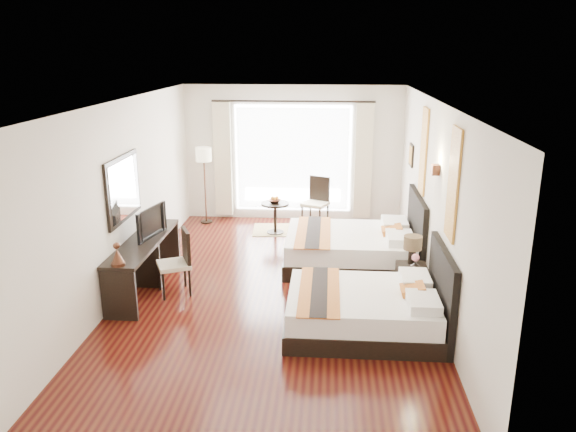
# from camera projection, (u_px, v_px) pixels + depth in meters

# --- Properties ---
(floor) EXTENTS (4.50, 7.50, 0.01)m
(floor) POSITION_uv_depth(u_px,v_px,m) (276.00, 291.00, 8.45)
(floor) COLOR #330A09
(floor) RESTS_ON ground
(ceiling) EXTENTS (4.50, 7.50, 0.02)m
(ceiling) POSITION_uv_depth(u_px,v_px,m) (275.00, 102.00, 7.65)
(ceiling) COLOR white
(ceiling) RESTS_ON wall_headboard
(wall_headboard) EXTENTS (0.01, 7.50, 2.80)m
(wall_headboard) POSITION_uv_depth(u_px,v_px,m) (434.00, 204.00, 7.89)
(wall_headboard) COLOR silver
(wall_headboard) RESTS_ON floor
(wall_desk) EXTENTS (0.01, 7.50, 2.80)m
(wall_desk) POSITION_uv_depth(u_px,v_px,m) (123.00, 198.00, 8.21)
(wall_desk) COLOR silver
(wall_desk) RESTS_ON floor
(wall_window) EXTENTS (4.50, 0.01, 2.80)m
(wall_window) POSITION_uv_depth(u_px,v_px,m) (293.00, 154.00, 11.63)
(wall_window) COLOR silver
(wall_window) RESTS_ON floor
(wall_entry) EXTENTS (4.50, 0.01, 2.80)m
(wall_entry) POSITION_uv_depth(u_px,v_px,m) (231.00, 323.00, 4.47)
(wall_entry) COLOR silver
(wall_entry) RESTS_ON floor
(window_glass) EXTENTS (2.40, 0.02, 2.20)m
(window_glass) POSITION_uv_depth(u_px,v_px,m) (293.00, 159.00, 11.64)
(window_glass) COLOR white
(window_glass) RESTS_ON wall_window
(sheer_curtain) EXTENTS (2.30, 0.02, 2.10)m
(sheer_curtain) POSITION_uv_depth(u_px,v_px,m) (293.00, 159.00, 11.58)
(sheer_curtain) COLOR white
(sheer_curtain) RESTS_ON wall_window
(drape_left) EXTENTS (0.35, 0.14, 2.35)m
(drape_left) POSITION_uv_depth(u_px,v_px,m) (223.00, 159.00, 11.65)
(drape_left) COLOR beige
(drape_left) RESTS_ON floor
(drape_right) EXTENTS (0.35, 0.14, 2.35)m
(drape_right) POSITION_uv_depth(u_px,v_px,m) (363.00, 161.00, 11.45)
(drape_right) COLOR beige
(drape_right) RESTS_ON floor
(art_panel_near) EXTENTS (0.03, 0.50, 1.35)m
(art_panel_near) POSITION_uv_depth(u_px,v_px,m) (453.00, 184.00, 6.65)
(art_panel_near) COLOR #973C15
(art_panel_near) RESTS_ON wall_headboard
(art_panel_far) EXTENTS (0.03, 0.50, 1.35)m
(art_panel_far) POSITION_uv_depth(u_px,v_px,m) (424.00, 151.00, 8.79)
(art_panel_far) COLOR #973C15
(art_panel_far) RESTS_ON wall_headboard
(wall_sconce) EXTENTS (0.10, 0.14, 0.14)m
(wall_sconce) POSITION_uv_depth(u_px,v_px,m) (435.00, 170.00, 7.59)
(wall_sconce) COLOR #412317
(wall_sconce) RESTS_ON wall_headboard
(mirror_frame) EXTENTS (0.04, 1.25, 0.95)m
(mirror_frame) POSITION_uv_depth(u_px,v_px,m) (123.00, 188.00, 8.13)
(mirror_frame) COLOR black
(mirror_frame) RESTS_ON wall_desk
(mirror_glass) EXTENTS (0.01, 1.12, 0.82)m
(mirror_glass) POSITION_uv_depth(u_px,v_px,m) (125.00, 188.00, 8.13)
(mirror_glass) COLOR white
(mirror_glass) RESTS_ON mirror_frame
(bed_near) EXTENTS (2.00, 1.56, 1.12)m
(bed_near) POSITION_uv_depth(u_px,v_px,m) (369.00, 309.00, 7.19)
(bed_near) COLOR black
(bed_near) RESTS_ON floor
(bed_far) EXTENTS (2.18, 1.70, 1.23)m
(bed_far) POSITION_uv_depth(u_px,v_px,m) (355.00, 247.00, 9.33)
(bed_far) COLOR black
(bed_far) RESTS_ON floor
(nightstand) EXTENTS (0.42, 0.52, 0.50)m
(nightstand) POSITION_uv_depth(u_px,v_px,m) (411.00, 283.00, 8.09)
(nightstand) COLOR black
(nightstand) RESTS_ON floor
(table_lamp) EXTENTS (0.26, 0.26, 0.42)m
(table_lamp) POSITION_uv_depth(u_px,v_px,m) (413.00, 245.00, 8.07)
(table_lamp) COLOR black
(table_lamp) RESTS_ON nightstand
(vase) EXTENTS (0.14, 0.14, 0.13)m
(vase) POSITION_uv_depth(u_px,v_px,m) (415.00, 266.00, 7.87)
(vase) COLOR black
(vase) RESTS_ON nightstand
(console_desk) EXTENTS (0.50, 2.20, 0.76)m
(console_desk) POSITION_uv_depth(u_px,v_px,m) (145.00, 264.00, 8.45)
(console_desk) COLOR black
(console_desk) RESTS_ON floor
(television) EXTENTS (0.28, 0.81, 0.46)m
(television) POSITION_uv_depth(u_px,v_px,m) (147.00, 222.00, 8.46)
(television) COLOR black
(television) RESTS_ON console_desk
(bronze_figurine) EXTENTS (0.23, 0.23, 0.28)m
(bronze_figurine) POSITION_uv_depth(u_px,v_px,m) (117.00, 255.00, 7.35)
(bronze_figurine) COLOR #412317
(bronze_figurine) RESTS_ON console_desk
(desk_chair) EXTENTS (0.60, 0.60, 0.97)m
(desk_chair) POSITION_uv_depth(u_px,v_px,m) (176.00, 274.00, 8.28)
(desk_chair) COLOR #C3B596
(desk_chair) RESTS_ON floor
(floor_lamp) EXTENTS (0.32, 0.32, 1.58)m
(floor_lamp) POSITION_uv_depth(u_px,v_px,m) (204.00, 160.00, 11.35)
(floor_lamp) COLOR black
(floor_lamp) RESTS_ON floor
(side_table) EXTENTS (0.54, 0.54, 0.62)m
(side_table) POSITION_uv_depth(u_px,v_px,m) (275.00, 218.00, 10.97)
(side_table) COLOR black
(side_table) RESTS_ON floor
(fruit_bowl) EXTENTS (0.26, 0.26, 0.06)m
(fruit_bowl) POSITION_uv_depth(u_px,v_px,m) (275.00, 201.00, 10.89)
(fruit_bowl) COLOR #49361A
(fruit_bowl) RESTS_ON side_table
(window_chair) EXTENTS (0.61, 0.61, 1.00)m
(window_chair) POSITION_uv_depth(u_px,v_px,m) (315.00, 211.00, 11.45)
(window_chair) COLOR #C3B596
(window_chair) RESTS_ON floor
(jute_rug) EXTENTS (1.28, 0.92, 0.01)m
(jute_rug) POSITION_uv_depth(u_px,v_px,m) (284.00, 230.00, 11.24)
(jute_rug) COLOR tan
(jute_rug) RESTS_ON floor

